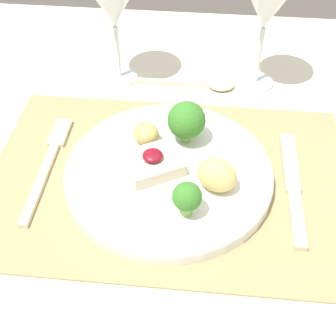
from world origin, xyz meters
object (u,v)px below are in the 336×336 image
Objects in this scene: knife at (294,194)px; spoon at (203,84)px; wine_glass_near at (267,4)px; fork at (49,160)px; dinner_plate at (170,169)px; wine_glass_far at (113,3)px.

spoon reaches higher than knife.
knife is at bearing -80.38° from wine_glass_near.
spoon reaches higher than fork.
wine_glass_far is (-0.11, 0.23, 0.12)m from dinner_plate.
wine_glass_far is at bearing 136.71° from knife.
wine_glass_near is at bearing 35.17° from fork.
dinner_plate is at bearing -64.39° from wine_glass_far.
spoon is (-0.13, 0.24, -0.00)m from knife.
fork is 1.07× the size of wine_glass_near.
dinner_plate is 0.29m from wine_glass_near.
wine_glass_far is (-0.23, -0.01, -0.01)m from wine_glass_near.
dinner_plate reaches higher than spoon.
knife is at bearing -7.13° from fork.
fork is at bearing -106.17° from wine_glass_far.
fork is at bearing -142.81° from wine_glass_near.
knife is at bearing -61.45° from spoon.
fork is 1.11× the size of wine_glass_far.
spoon is at bearing 43.00° from fork.
wine_glass_near is at bearing 62.82° from dinner_plate.
spoon is 0.16m from wine_glass_near.
wine_glass_near is at bearing 98.14° from knife.
fork is 0.39m from wine_glass_near.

